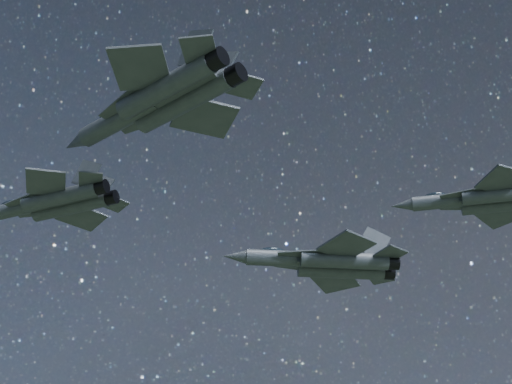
# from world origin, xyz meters

# --- Properties ---
(jet_lead) EXTENTS (15.09, 10.55, 3.80)m
(jet_lead) POSITION_xyz_m (-14.33, -6.54, 146.50)
(jet_lead) COLOR #333A40
(jet_left) EXTENTS (18.60, 12.44, 4.71)m
(jet_left) POSITION_xyz_m (6.35, 13.21, 148.39)
(jet_left) COLOR #333A40
(jet_right) EXTENTS (18.67, 12.28, 4.79)m
(jet_right) POSITION_xyz_m (-1.78, -14.69, 148.87)
(jet_right) COLOR #333A40
(jet_slot) EXTENTS (15.17, 10.72, 3.84)m
(jet_slot) POSITION_xyz_m (22.50, 5.53, 148.64)
(jet_slot) COLOR #333A40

